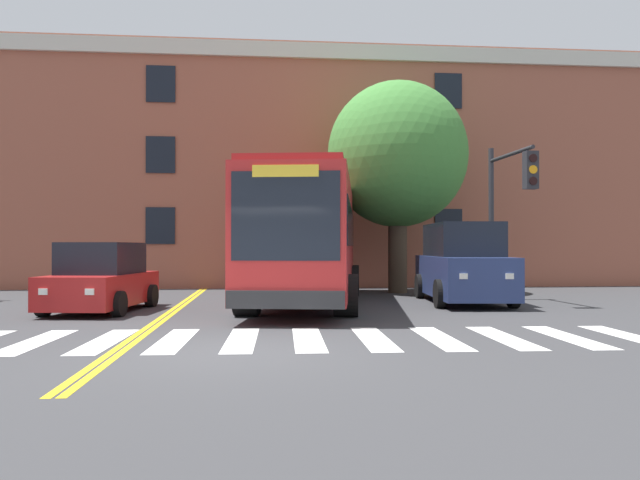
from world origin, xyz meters
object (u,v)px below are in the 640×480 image
car_red_near_lane (102,280)px  traffic_light_near_corner (508,195)px  city_bus (309,237)px  car_navy_far_lane (462,265)px  car_grey_behind_bus (285,264)px  street_tree_curbside_large (397,155)px

car_red_near_lane → traffic_light_near_corner: 11.33m
city_bus → car_navy_far_lane: (4.43, -0.31, -0.81)m
car_grey_behind_bus → street_tree_curbside_large: size_ratio=0.63×
traffic_light_near_corner → street_tree_curbside_large: 5.16m
city_bus → street_tree_curbside_large: bearing=47.2°
street_tree_curbside_large → city_bus: bearing=-132.8°
traffic_light_near_corner → city_bus: bearing=174.0°
city_bus → traffic_light_near_corner: 5.85m
car_navy_far_lane → car_grey_behind_bus: size_ratio=1.13×
city_bus → car_red_near_lane: 5.74m
car_red_near_lane → car_grey_behind_bus: size_ratio=0.87×
car_red_near_lane → street_tree_curbside_large: 11.09m
car_red_near_lane → car_grey_behind_bus: car_grey_behind_bus is taller
city_bus → car_navy_far_lane: 4.51m
city_bus → car_red_near_lane: size_ratio=2.80×
city_bus → car_red_near_lane: (-5.34, -1.80, -1.10)m
city_bus → car_grey_behind_bus: city_bus is taller
car_navy_far_lane → traffic_light_near_corner: (1.26, -0.29, 2.01)m
car_red_near_lane → car_grey_behind_bus: bearing=68.3°
car_red_near_lane → city_bus: bearing=18.6°
car_grey_behind_bus → street_tree_curbside_large: bearing=-62.7°
car_grey_behind_bus → street_tree_curbside_large: (3.70, -7.19, 4.04)m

